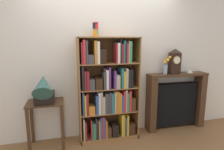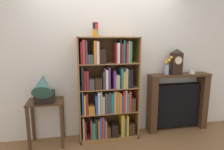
{
  "view_description": "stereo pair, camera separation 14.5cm",
  "coord_description": "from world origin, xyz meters",
  "px_view_note": "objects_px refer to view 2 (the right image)",
  "views": [
    {
      "loc": [
        -0.71,
        -2.98,
        1.71
      ],
      "look_at": [
        0.06,
        0.06,
        1.1
      ],
      "focal_mm": 31.07,
      "sensor_mm": 36.0,
      "label": 1
    },
    {
      "loc": [
        -0.57,
        -3.01,
        1.71
      ],
      "look_at": [
        0.06,
        0.06,
        1.1
      ],
      "focal_mm": 31.07,
      "sensor_mm": 36.0,
      "label": 2
    }
  ],
  "objects_px": {
    "flower_vase": "(167,66)",
    "gramophone": "(44,88)",
    "fireplace_mantel": "(177,102)",
    "cup_stack": "(95,29)",
    "teacup_with_saucer": "(192,72)",
    "mantel_clock": "(176,62)",
    "bookshelf": "(108,94)",
    "side_table_left": "(46,113)"
  },
  "relations": [
    {
      "from": "fireplace_mantel",
      "to": "flower_vase",
      "type": "height_order",
      "value": "flower_vase"
    },
    {
      "from": "bookshelf",
      "to": "mantel_clock",
      "type": "distance_m",
      "value": 1.35
    },
    {
      "from": "gramophone",
      "to": "fireplace_mantel",
      "type": "height_order",
      "value": "gramophone"
    },
    {
      "from": "gramophone",
      "to": "fireplace_mantel",
      "type": "distance_m",
      "value": 2.38
    },
    {
      "from": "bookshelf",
      "to": "cup_stack",
      "type": "bearing_deg",
      "value": 168.44
    },
    {
      "from": "gramophone",
      "to": "teacup_with_saucer",
      "type": "relative_size",
      "value": 4.09
    },
    {
      "from": "fireplace_mantel",
      "to": "bookshelf",
      "type": "bearing_deg",
      "value": -176.52
    },
    {
      "from": "side_table_left",
      "to": "flower_vase",
      "type": "height_order",
      "value": "flower_vase"
    },
    {
      "from": "bookshelf",
      "to": "fireplace_mantel",
      "type": "relative_size",
      "value": 1.51
    },
    {
      "from": "fireplace_mantel",
      "to": "mantel_clock",
      "type": "xyz_separation_m",
      "value": [
        -0.08,
        -0.02,
        0.77
      ]
    },
    {
      "from": "gramophone",
      "to": "teacup_with_saucer",
      "type": "distance_m",
      "value": 2.58
    },
    {
      "from": "bookshelf",
      "to": "gramophone",
      "type": "relative_size",
      "value": 3.31
    },
    {
      "from": "mantel_clock",
      "to": "teacup_with_saucer",
      "type": "height_order",
      "value": "mantel_clock"
    },
    {
      "from": "cup_stack",
      "to": "gramophone",
      "type": "relative_size",
      "value": 0.43
    },
    {
      "from": "bookshelf",
      "to": "gramophone",
      "type": "bearing_deg",
      "value": -174.06
    },
    {
      "from": "side_table_left",
      "to": "flower_vase",
      "type": "xyz_separation_m",
      "value": [
        2.07,
        0.07,
        0.69
      ]
    },
    {
      "from": "side_table_left",
      "to": "mantel_clock",
      "type": "bearing_deg",
      "value": 1.86
    },
    {
      "from": "mantel_clock",
      "to": "flower_vase",
      "type": "relative_size",
      "value": 1.36
    },
    {
      "from": "cup_stack",
      "to": "fireplace_mantel",
      "type": "xyz_separation_m",
      "value": [
        1.52,
        0.04,
        -1.31
      ]
    },
    {
      "from": "side_table_left",
      "to": "flower_vase",
      "type": "bearing_deg",
      "value": 1.87
    },
    {
      "from": "bookshelf",
      "to": "mantel_clock",
      "type": "bearing_deg",
      "value": 2.59
    },
    {
      "from": "bookshelf",
      "to": "teacup_with_saucer",
      "type": "distance_m",
      "value": 1.61
    },
    {
      "from": "teacup_with_saucer",
      "to": "cup_stack",
      "type": "bearing_deg",
      "value": -179.32
    },
    {
      "from": "mantel_clock",
      "to": "flower_vase",
      "type": "xyz_separation_m",
      "value": [
        -0.17,
        -0.01,
        -0.07
      ]
    },
    {
      "from": "mantel_clock",
      "to": "teacup_with_saucer",
      "type": "xyz_separation_m",
      "value": [
        0.33,
        0.0,
        -0.2
      ]
    },
    {
      "from": "gramophone",
      "to": "flower_vase",
      "type": "bearing_deg",
      "value": 4.27
    },
    {
      "from": "bookshelf",
      "to": "flower_vase",
      "type": "xyz_separation_m",
      "value": [
        1.08,
        0.05,
        0.43
      ]
    },
    {
      "from": "gramophone",
      "to": "mantel_clock",
      "type": "height_order",
      "value": "mantel_clock"
    },
    {
      "from": "bookshelf",
      "to": "cup_stack",
      "type": "distance_m",
      "value": 1.06
    },
    {
      "from": "flower_vase",
      "to": "gramophone",
      "type": "bearing_deg",
      "value": -175.73
    },
    {
      "from": "cup_stack",
      "to": "side_table_left",
      "type": "height_order",
      "value": "cup_stack"
    },
    {
      "from": "bookshelf",
      "to": "flower_vase",
      "type": "bearing_deg",
      "value": 2.72
    },
    {
      "from": "fireplace_mantel",
      "to": "side_table_left",
      "type": "bearing_deg",
      "value": -177.6
    },
    {
      "from": "mantel_clock",
      "to": "flower_vase",
      "type": "height_order",
      "value": "mantel_clock"
    },
    {
      "from": "fireplace_mantel",
      "to": "mantel_clock",
      "type": "relative_size",
      "value": 2.52
    },
    {
      "from": "cup_stack",
      "to": "flower_vase",
      "type": "relative_size",
      "value": 0.68
    },
    {
      "from": "bookshelf",
      "to": "side_table_left",
      "type": "xyz_separation_m",
      "value": [
        -1.0,
        -0.02,
        -0.25
      ]
    },
    {
      "from": "flower_vase",
      "to": "mantel_clock",
      "type": "bearing_deg",
      "value": 1.77
    },
    {
      "from": "gramophone",
      "to": "teacup_with_saucer",
      "type": "xyz_separation_m",
      "value": [
        2.58,
        0.16,
        0.12
      ]
    },
    {
      "from": "cup_stack",
      "to": "teacup_with_saucer",
      "type": "height_order",
      "value": "cup_stack"
    },
    {
      "from": "cup_stack",
      "to": "teacup_with_saucer",
      "type": "relative_size",
      "value": 1.77
    },
    {
      "from": "bookshelf",
      "to": "cup_stack",
      "type": "relative_size",
      "value": 7.65
    }
  ]
}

